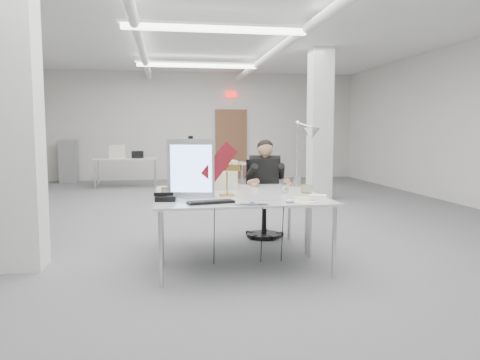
% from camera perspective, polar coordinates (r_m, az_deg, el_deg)
% --- Properties ---
extents(room_shell, '(10.04, 14.04, 3.24)m').
position_cam_1_polar(room_shell, '(7.37, -2.71, 7.85)').
color(room_shell, '#5C5C5E').
rests_on(room_shell, ground).
extents(desk_main, '(1.80, 0.90, 0.02)m').
position_cam_1_polar(desk_main, '(4.80, 0.41, -2.54)').
color(desk_main, silver).
rests_on(desk_main, room_shell).
extents(desk_second, '(1.80, 0.90, 0.02)m').
position_cam_1_polar(desk_second, '(5.68, -1.08, -1.21)').
color(desk_second, silver).
rests_on(desk_second, room_shell).
extents(bg_desk_a, '(1.60, 0.80, 0.02)m').
position_cam_1_polar(bg_desk_a, '(10.26, -3.56, 2.00)').
color(bg_desk_a, silver).
rests_on(bg_desk_a, room_shell).
extents(bg_desk_b, '(1.60, 0.80, 0.02)m').
position_cam_1_polar(bg_desk_b, '(12.45, -13.76, 2.54)').
color(bg_desk_b, silver).
rests_on(bg_desk_b, room_shell).
extents(filing_cabinet, '(0.45, 0.55, 1.20)m').
position_cam_1_polar(filing_cabinet, '(14.12, -20.17, 2.16)').
color(filing_cabinet, gray).
rests_on(filing_cabinet, room_shell).
extents(office_chair, '(0.69, 0.69, 1.15)m').
position_cam_1_polar(office_chair, '(6.40, 2.98, -1.91)').
color(office_chair, black).
rests_on(office_chair, room_shell).
extents(seated_person, '(0.65, 0.74, 0.94)m').
position_cam_1_polar(seated_person, '(6.31, 3.09, 0.94)').
color(seated_person, black).
rests_on(seated_person, office_chair).
extents(monitor, '(0.50, 0.16, 0.62)m').
position_cam_1_polar(monitor, '(4.93, -6.01, 1.41)').
color(monitor, '#B8B9BD').
rests_on(monitor, desk_main).
extents(pennant, '(0.40, 0.11, 0.44)m').
position_cam_1_polar(pennant, '(4.91, -2.50, 2.15)').
color(pennant, maroon).
rests_on(pennant, monitor).
extents(keyboard, '(0.49, 0.25, 0.02)m').
position_cam_1_polar(keyboard, '(4.56, -3.53, -2.71)').
color(keyboard, black).
rests_on(keyboard, desk_main).
extents(laptop, '(0.34, 0.24, 0.02)m').
position_cam_1_polar(laptop, '(4.43, 1.48, -2.94)').
color(laptop, '#AEAEB3').
rests_on(laptop, desk_main).
extents(mouse, '(0.10, 0.09, 0.04)m').
position_cam_1_polar(mouse, '(4.60, 6.07, -2.58)').
color(mouse, '#B7B7BC').
rests_on(mouse, desk_main).
extents(bankers_lamp, '(0.33, 0.21, 0.35)m').
position_cam_1_polar(bankers_lamp, '(5.08, -1.60, 0.06)').
color(bankers_lamp, gold).
rests_on(bankers_lamp, desk_main).
extents(desk_phone, '(0.22, 0.20, 0.05)m').
position_cam_1_polar(desk_phone, '(4.77, -9.04, -2.22)').
color(desk_phone, black).
rests_on(desk_phone, desk_main).
extents(picture_frame_left, '(0.14, 0.04, 0.11)m').
position_cam_1_polar(picture_frame_left, '(4.98, -8.77, -1.52)').
color(picture_frame_left, '#966740').
rests_on(picture_frame_left, desk_main).
extents(picture_frame_right, '(0.13, 0.10, 0.10)m').
position_cam_1_polar(picture_frame_right, '(5.31, 8.12, -1.09)').
color(picture_frame_right, '#AC934A').
rests_on(picture_frame_right, desk_main).
extents(desk_clock, '(0.10, 0.06, 0.10)m').
position_cam_1_polar(desk_clock, '(5.31, 5.53, -1.08)').
color(desk_clock, '#AAAAAE').
rests_on(desk_clock, desk_main).
extents(paper_stack_a, '(0.29, 0.32, 0.01)m').
position_cam_1_polar(paper_stack_a, '(4.68, 7.48, -2.64)').
color(paper_stack_a, silver).
rests_on(paper_stack_a, desk_main).
extents(paper_stack_b, '(0.19, 0.25, 0.01)m').
position_cam_1_polar(paper_stack_b, '(4.89, 7.71, -2.26)').
color(paper_stack_b, '#D8C281').
rests_on(paper_stack_b, desk_main).
extents(paper_stack_c, '(0.23, 0.19, 0.01)m').
position_cam_1_polar(paper_stack_c, '(5.18, 9.41, -1.83)').
color(paper_stack_c, white).
rests_on(paper_stack_c, desk_main).
extents(beige_monitor, '(0.45, 0.44, 0.35)m').
position_cam_1_polar(beige_monitor, '(5.71, -2.70, 0.70)').
color(beige_monitor, beige).
rests_on(beige_monitor, desk_second).
extents(architect_lamp, '(0.45, 0.67, 0.81)m').
position_cam_1_polar(architect_lamp, '(5.65, 7.70, 2.97)').
color(architect_lamp, silver).
rests_on(architect_lamp, desk_second).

